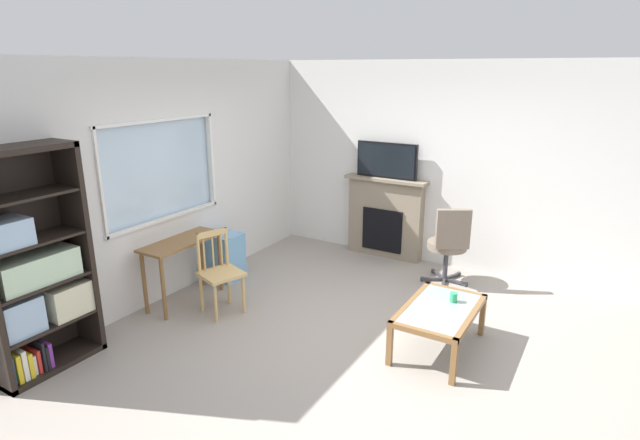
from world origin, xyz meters
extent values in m
cube|color=#9E9389|center=(0.00, 0.00, -0.01)|extent=(5.81, 5.81, 0.02)
cube|color=silver|center=(0.00, 2.40, 0.46)|extent=(4.81, 0.12, 0.92)
cube|color=silver|center=(0.00, 2.40, 2.37)|extent=(4.81, 0.12, 0.63)
cube|color=silver|center=(-1.68, 2.40, 1.49)|extent=(1.45, 0.12, 1.13)
cube|color=silver|center=(1.52, 2.40, 1.49)|extent=(1.77, 0.12, 1.13)
cube|color=silver|center=(-0.16, 2.41, 1.49)|extent=(1.59, 0.02, 1.13)
cube|color=white|center=(-0.16, 2.34, 0.94)|extent=(1.65, 0.06, 0.03)
cube|color=white|center=(-0.16, 2.34, 2.04)|extent=(1.65, 0.06, 0.03)
cube|color=white|center=(-0.95, 2.34, 1.49)|extent=(0.03, 0.06, 1.13)
cube|color=white|center=(0.64, 2.34, 1.49)|extent=(0.03, 0.06, 1.13)
cube|color=silver|center=(2.46, 0.00, 1.34)|extent=(0.12, 5.01, 2.69)
cube|color=black|center=(-1.39, 2.15, 0.99)|extent=(0.05, 0.38, 1.99)
cube|color=black|center=(-1.81, 2.15, 1.96)|extent=(0.90, 0.38, 0.05)
cube|color=black|center=(-1.81, 2.15, 0.03)|extent=(0.90, 0.38, 0.05)
cube|color=black|center=(-1.81, 2.33, 0.99)|extent=(0.90, 0.02, 1.99)
cube|color=black|center=(-1.81, 2.15, 0.41)|extent=(0.85, 0.36, 0.02)
cube|color=black|center=(-1.81, 2.15, 0.80)|extent=(0.85, 0.36, 0.02)
cube|color=black|center=(-1.81, 2.15, 1.19)|extent=(0.85, 0.36, 0.02)
cube|color=black|center=(-1.81, 2.15, 1.58)|extent=(0.85, 0.36, 0.02)
cube|color=#9EBCDB|center=(-2.02, 2.14, 0.58)|extent=(0.33, 0.28, 0.32)
cube|color=beige|center=(-1.59, 2.14, 0.57)|extent=(0.39, 0.32, 0.29)
cube|color=#B7D6B2|center=(-1.81, 2.14, 0.94)|extent=(0.68, 0.29, 0.25)
cube|color=#9EBCDB|center=(-2.02, 2.14, 1.31)|extent=(0.38, 0.30, 0.23)
cube|color=#286BB2|center=(-2.18, 2.13, 0.18)|extent=(0.02, 0.22, 0.25)
cube|color=yellow|center=(-2.15, 2.13, 0.18)|extent=(0.04, 0.26, 0.26)
cube|color=white|center=(-2.10, 2.13, 0.19)|extent=(0.04, 0.26, 0.28)
cube|color=yellow|center=(-2.05, 2.13, 0.16)|extent=(0.04, 0.27, 0.23)
cube|color=white|center=(-2.01, 2.13, 0.14)|extent=(0.03, 0.22, 0.18)
cube|color=red|center=(-1.98, 2.13, 0.16)|extent=(0.03, 0.25, 0.22)
cube|color=black|center=(-1.94, 2.13, 0.19)|extent=(0.02, 0.28, 0.28)
cube|color=black|center=(-1.91, 2.13, 0.16)|extent=(0.03, 0.28, 0.22)
cube|color=purple|center=(-1.87, 2.13, 0.17)|extent=(0.04, 0.24, 0.23)
cube|color=brown|center=(-0.22, 2.05, 0.73)|extent=(0.99, 0.39, 0.03)
cylinder|color=brown|center=(-0.67, 1.91, 0.36)|extent=(0.04, 0.04, 0.71)
cylinder|color=brown|center=(0.22, 1.91, 0.36)|extent=(0.04, 0.04, 0.71)
cylinder|color=brown|center=(-0.67, 2.20, 0.36)|extent=(0.04, 0.04, 0.71)
cylinder|color=brown|center=(0.22, 2.20, 0.36)|extent=(0.04, 0.04, 0.71)
cube|color=tan|center=(-0.21, 1.50, 0.45)|extent=(0.53, 0.52, 0.04)
cylinder|color=tan|center=(-0.43, 1.41, 0.22)|extent=(0.04, 0.04, 0.43)
cylinder|color=tan|center=(-0.11, 1.30, 0.22)|extent=(0.04, 0.04, 0.43)
cylinder|color=tan|center=(-0.32, 1.71, 0.22)|extent=(0.04, 0.04, 0.43)
cylinder|color=tan|center=(0.00, 1.60, 0.22)|extent=(0.04, 0.04, 0.43)
cylinder|color=tan|center=(-0.32, 1.71, 0.68)|extent=(0.04, 0.04, 0.45)
cylinder|color=tan|center=(0.00, 1.60, 0.68)|extent=(0.04, 0.04, 0.45)
cube|color=tan|center=(-0.16, 1.65, 0.87)|extent=(0.35, 0.15, 0.06)
cylinder|color=tan|center=(-0.26, 1.69, 0.65)|extent=(0.02, 0.02, 0.35)
cylinder|color=tan|center=(-0.16, 1.65, 0.65)|extent=(0.02, 0.02, 0.35)
cylinder|color=tan|center=(-0.06, 1.62, 0.65)|extent=(0.02, 0.02, 0.35)
cube|color=#72ADDB|center=(0.52, 2.10, 0.30)|extent=(0.35, 0.40, 0.59)
cube|color=gray|center=(2.31, 0.70, 0.55)|extent=(0.18, 1.07, 1.09)
cube|color=black|center=(2.22, 0.70, 0.40)|extent=(0.03, 0.59, 0.60)
cube|color=gray|center=(2.29, 0.70, 1.11)|extent=(0.26, 1.17, 0.04)
cube|color=black|center=(2.29, 0.70, 1.38)|extent=(0.05, 0.86, 0.49)
cube|color=black|center=(2.27, 0.70, 1.38)|extent=(0.01, 0.81, 0.44)
cylinder|color=#7A6B5B|center=(1.85, -0.34, 0.48)|extent=(0.48, 0.48, 0.09)
cube|color=#7A6B5B|center=(1.66, -0.45, 0.76)|extent=(0.27, 0.39, 0.48)
cylinder|color=#38383D|center=(1.85, -0.34, 0.24)|extent=(0.06, 0.06, 0.42)
cube|color=#38383D|center=(1.78, -0.22, 0.03)|extent=(0.17, 0.26, 0.03)
cylinder|color=#38383D|center=(1.71, -0.10, 0.03)|extent=(0.05, 0.05, 0.05)
cube|color=#38383D|center=(1.72, -0.37, 0.03)|extent=(0.28, 0.10, 0.03)
cylinder|color=#38383D|center=(1.58, -0.40, 0.03)|extent=(0.05, 0.05, 0.05)
cube|color=#38383D|center=(1.84, -0.48, 0.03)|extent=(0.06, 0.28, 0.03)
cylinder|color=#38383D|center=(1.83, -0.62, 0.03)|extent=(0.05, 0.05, 0.05)
cube|color=#38383D|center=(1.98, -0.39, 0.03)|extent=(0.27, 0.14, 0.03)
cylinder|color=#38383D|center=(2.11, -0.45, 0.03)|extent=(0.05, 0.05, 0.05)
cube|color=#38383D|center=(1.95, -0.23, 0.03)|extent=(0.21, 0.23, 0.03)
cylinder|color=#38383D|center=(2.04, -0.13, 0.03)|extent=(0.05, 0.05, 0.05)
cube|color=#8C9E99|center=(0.25, -0.77, 0.42)|extent=(0.93, 0.53, 0.02)
cube|color=brown|center=(0.25, -1.06, 0.41)|extent=(1.03, 0.05, 0.05)
cube|color=brown|center=(0.25, -0.48, 0.41)|extent=(1.03, 0.05, 0.05)
cube|color=brown|center=(-0.24, -0.77, 0.41)|extent=(0.05, 0.63, 0.05)
cube|color=brown|center=(0.74, -0.77, 0.41)|extent=(0.05, 0.63, 0.05)
cube|color=brown|center=(-0.24, -1.06, 0.19)|extent=(0.05, 0.05, 0.38)
cube|color=brown|center=(0.74, -1.06, 0.19)|extent=(0.05, 0.05, 0.38)
cube|color=brown|center=(-0.24, -0.48, 0.19)|extent=(0.05, 0.05, 0.38)
cube|color=brown|center=(0.74, -0.48, 0.19)|extent=(0.05, 0.05, 0.38)
cylinder|color=#33B770|center=(0.44, -0.84, 0.48)|extent=(0.07, 0.07, 0.09)
camera|label=1|loc=(-4.01, -2.00, 2.59)|focal=28.41mm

